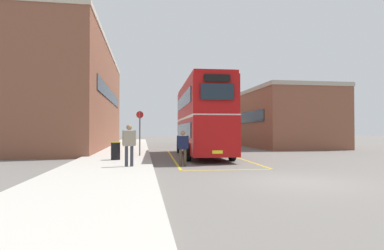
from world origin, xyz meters
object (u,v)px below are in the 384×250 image
litter_bin (116,151)px  bus_stop_sign (140,129)px  double_decker_bus (202,118)px  single_deck_bus (202,131)px  pedestrian_boarding (183,146)px  pedestrian_waiting_near (129,142)px

litter_bin → bus_stop_sign: bus_stop_sign is taller
bus_stop_sign → double_decker_bus: bearing=10.1°
single_deck_bus → litter_bin: 23.88m
pedestrian_boarding → litter_bin: pedestrian_boarding is taller
double_decker_bus → litter_bin: (-5.23, -3.26, -1.90)m
pedestrian_boarding → bus_stop_sign: (-2.06, 4.84, 0.81)m
litter_bin → double_decker_bus: bearing=31.9°
double_decker_bus → single_deck_bus: size_ratio=1.15×
pedestrian_waiting_near → double_decker_bus: bearing=56.1°
pedestrian_boarding → litter_bin: size_ratio=1.79×
litter_bin → bus_stop_sign: size_ratio=0.34×
pedestrian_waiting_near → pedestrian_boarding: bearing=22.1°
double_decker_bus → pedestrian_boarding: (-1.93, -5.55, -1.54)m
pedestrian_waiting_near → litter_bin: 3.44m
single_deck_bus → bus_stop_sign: bearing=-110.9°
pedestrian_boarding → litter_bin: (-3.30, 2.29, -0.36)m
pedestrian_waiting_near → bus_stop_sign: bus_stop_sign is taller
pedestrian_boarding → pedestrian_waiting_near: pedestrian_waiting_near is taller
double_decker_bus → pedestrian_boarding: size_ratio=6.34×
double_decker_bus → litter_bin: double_decker_bus is taller
single_deck_bus → bus_stop_sign: size_ratio=3.39×
pedestrian_boarding → single_deck_bus: bearing=77.5°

